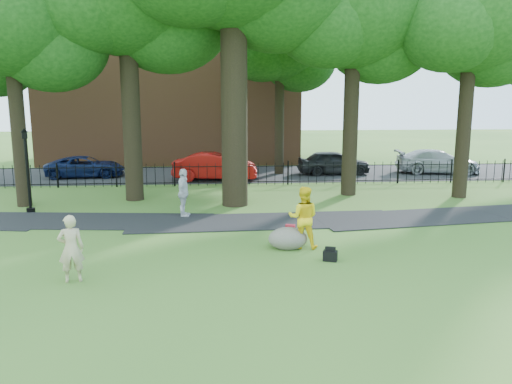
{
  "coord_description": "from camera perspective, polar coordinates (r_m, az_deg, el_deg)",
  "views": [
    {
      "loc": [
        -0.68,
        -14.09,
        4.48
      ],
      "look_at": [
        0.53,
        2.0,
        1.49
      ],
      "focal_mm": 35.0,
      "sensor_mm": 36.0,
      "label": 1
    }
  ],
  "objects": [
    {
      "name": "navy_van",
      "position": [
        30.84,
        -18.89,
        2.75
      ],
      "size": [
        4.62,
        2.44,
        1.24
      ],
      "primitive_type": "imported",
      "rotation": [
        0.0,
        0.0,
        1.66
      ],
      "color": "#0C163C",
      "rests_on": "ground"
    },
    {
      "name": "red_sedan",
      "position": [
        28.16,
        -4.68,
        2.91
      ],
      "size": [
        4.83,
        2.08,
        1.55
      ],
      "primitive_type": "imported",
      "rotation": [
        0.0,
        0.0,
        1.48
      ],
      "color": "#9F0F0C",
      "rests_on": "ground"
    },
    {
      "name": "man",
      "position": [
        15.26,
        5.43,
        -2.9
      ],
      "size": [
        1.06,
        0.91,
        1.9
      ],
      "primitive_type": "imported",
      "rotation": [
        0.0,
        0.0,
        2.91
      ],
      "color": "yellow",
      "rests_on": "ground"
    },
    {
      "name": "backpack",
      "position": [
        14.32,
        8.48,
        -7.23
      ],
      "size": [
        0.45,
        0.36,
        0.29
      ],
      "primitive_type": "cube",
      "rotation": [
        0.0,
        0.0,
        -0.36
      ],
      "color": "black",
      "rests_on": "ground"
    },
    {
      "name": "silver_car",
      "position": [
        32.72,
        20.01,
        3.29
      ],
      "size": [
        5.25,
        2.71,
        1.46
      ],
      "primitive_type": "imported",
      "rotation": [
        0.0,
        0.0,
        1.43
      ],
      "color": "#A0A1A9",
      "rests_on": "ground"
    },
    {
      "name": "footpath",
      "position": [
        18.62,
        0.99,
        -3.41
      ],
      "size": [
        36.07,
        3.85,
        0.03
      ],
      "primitive_type": "cube",
      "rotation": [
        0.0,
        0.0,
        0.03
      ],
      "color": "black",
      "rests_on": "ground"
    },
    {
      "name": "brick_building",
      "position": [
        38.27,
        -9.51,
        12.64
      ],
      "size": [
        18.0,
        8.0,
        12.0
      ],
      "primitive_type": "cube",
      "color": "brown",
      "rests_on": "ground"
    },
    {
      "name": "street",
      "position": [
        30.43,
        -2.98,
        2.03
      ],
      "size": [
        80.0,
        7.0,
        0.02
      ],
      "primitive_type": "cube",
      "color": "black",
      "rests_on": "ground"
    },
    {
      "name": "pedestrian",
      "position": [
        19.41,
        -8.3,
        -0.11
      ],
      "size": [
        0.62,
        1.16,
        1.88
      ],
      "primitive_type": "imported",
      "rotation": [
        0.0,
        0.0,
        1.42
      ],
      "color": "silver",
      "rests_on": "ground"
    },
    {
      "name": "red_bag",
      "position": [
        17.33,
        3.93,
        -4.11
      ],
      "size": [
        0.37,
        0.29,
        0.23
      ],
      "primitive_type": "cube",
      "rotation": [
        0.0,
        0.0,
        -0.27
      ],
      "color": "maroon",
      "rests_on": "ground"
    },
    {
      "name": "boulder",
      "position": [
        15.34,
        3.67,
        -5.13
      ],
      "size": [
        1.33,
        1.08,
        0.7
      ],
      "primitive_type": "ellipsoid",
      "rotation": [
        0.0,
        0.0,
        -0.16
      ],
      "color": "#625A52",
      "rests_on": "ground"
    },
    {
      "name": "iron_fence",
      "position": [
        26.39,
        -2.79,
        2.04
      ],
      "size": [
        44.0,
        0.04,
        1.2
      ],
      "color": "black",
      "rests_on": "ground"
    },
    {
      "name": "ground",
      "position": [
        14.8,
        -1.49,
        -7.11
      ],
      "size": [
        120.0,
        120.0,
        0.0
      ],
      "primitive_type": "plane",
      "color": "#356021",
      "rests_on": "ground"
    },
    {
      "name": "grey_car",
      "position": [
        30.63,
        8.86,
        3.36
      ],
      "size": [
        4.34,
        1.81,
        1.47
      ],
      "primitive_type": "imported",
      "rotation": [
        0.0,
        0.0,
        1.59
      ],
      "color": "black",
      "rests_on": "ground"
    },
    {
      "name": "lamppost",
      "position": [
        21.81,
        -24.65,
        2.1
      ],
      "size": [
        0.33,
        0.33,
        3.37
      ],
      "rotation": [
        0.0,
        0.0,
        0.38
      ],
      "color": "black",
      "rests_on": "ground"
    },
    {
      "name": "tree_row",
      "position": [
        22.83,
        -1.33,
        19.77
      ],
      "size": [
        26.82,
        7.96,
        12.42
      ],
      "color": "black",
      "rests_on": "ground"
    },
    {
      "name": "woman",
      "position": [
        13.22,
        -20.38,
        -6.08
      ],
      "size": [
        0.71,
        0.55,
        1.71
      ],
      "primitive_type": "imported",
      "rotation": [
        0.0,
        0.0,
        3.39
      ],
      "color": "tan",
      "rests_on": "ground"
    }
  ]
}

